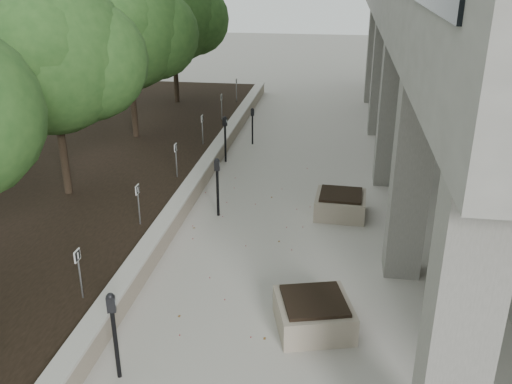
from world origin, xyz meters
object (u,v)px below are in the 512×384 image
Objects in this scene: planter_front at (314,313)px; planter_back at (340,204)px; parking_meter_3 at (218,187)px; crabapple_tree_4 at (129,55)px; parking_meter_2 at (115,336)px; crabapple_tree_5 at (174,35)px; parking_meter_4 at (225,139)px; parking_meter_5 at (252,126)px; crabapple_tree_3 at (54,88)px.

planter_front is 4.80m from planter_back.
parking_meter_3 is 5.03m from planter_front.
crabapple_tree_4 is at bearing 125.84° from parking_meter_3.
parking_meter_2 is 1.21× the size of planter_front.
planter_front is at bearing -65.32° from crabapple_tree_5.
planter_back is at bearing 46.10° from parking_meter_2.
parking_meter_4 reaches higher than parking_meter_5.
crabapple_tree_4 is 4.22× the size of parking_meter_5.
crabapple_tree_3 is at bearing -141.82° from parking_meter_5.
parking_meter_4 reaches higher than planter_front.
crabapple_tree_5 is at bearing 114.68° from planter_front.
planter_front is (2.89, 1.70, -0.46)m from parking_meter_2.
parking_meter_4 is (3.29, -5.97, -2.38)m from crabapple_tree_5.
planter_back is at bearing 7.19° from parking_meter_3.
parking_meter_5 is at bearing -46.49° from crabapple_tree_5.
crabapple_tree_4 is 4.18m from parking_meter_4.
parking_meter_2 reaches higher than parking_meter_4.
crabapple_tree_4 is 5.00m from crabapple_tree_5.
parking_meter_4 is 1.19× the size of planter_front.
crabapple_tree_4 is 6.73m from parking_meter_3.
crabapple_tree_3 is 3.60× the size of parking_meter_2.
parking_meter_2 is (3.64, -5.90, -2.36)m from crabapple_tree_3.
crabapple_tree_4 is at bearing 147.47° from planter_back.
planter_back is at bearing -25.07° from parking_meter_4.
crabapple_tree_3 is 1.00× the size of crabapple_tree_5.
parking_meter_5 is at bearing 104.77° from planter_front.
crabapple_tree_3 is 5.00m from crabapple_tree_4.
crabapple_tree_3 is 7.50m from parking_meter_5.
crabapple_tree_3 is at bearing -90.00° from crabapple_tree_5.
crabapple_tree_3 is 4.35× the size of planter_front.
crabapple_tree_5 is at bearing 114.64° from parking_meter_5.
crabapple_tree_4 reaches higher than planter_front.
crabapple_tree_4 reaches higher than parking_meter_4.
parking_meter_5 is (3.85, 0.94, -2.48)m from crabapple_tree_4.
crabapple_tree_3 reaches higher than parking_meter_3.
parking_meter_2 is (3.64, -15.90, -2.36)m from crabapple_tree_5.
planter_front reaches higher than planter_back.
crabapple_tree_5 reaches higher than planter_front.
planter_back is (6.93, -4.42, -2.83)m from crabapple_tree_4.
crabapple_tree_5 is 10.94m from parking_meter_3.
parking_meter_2 is at bearing -71.52° from crabapple_tree_4.
crabapple_tree_4 is at bearing -90.00° from crabapple_tree_5.
parking_meter_2 is at bearing -149.56° from planter_front.
crabapple_tree_4 is 8.70m from planter_back.
crabapple_tree_5 is 3.66× the size of parking_meter_4.
parking_meter_4 is (-0.62, 3.97, -0.02)m from parking_meter_3.
crabapple_tree_5 is 16.49m from parking_meter_2.
crabapple_tree_4 is 1.00× the size of crabapple_tree_5.
parking_meter_2 is 11.85m from parking_meter_5.
crabapple_tree_3 is at bearing 178.33° from parking_meter_3.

